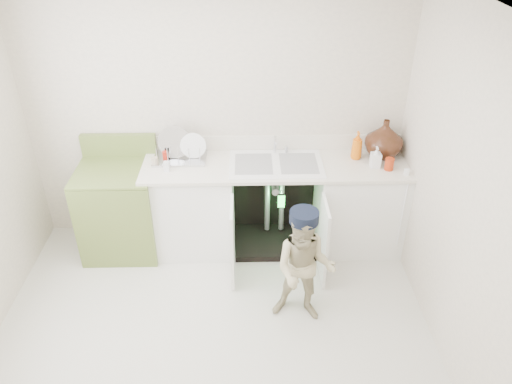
# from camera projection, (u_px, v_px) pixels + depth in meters

# --- Properties ---
(ground) EXTENTS (3.50, 3.50, 0.00)m
(ground) POSITION_uv_depth(u_px,v_px,m) (213.00, 336.00, 3.99)
(ground) COLOR beige
(ground) RESTS_ON ground
(room_shell) EXTENTS (6.00, 5.50, 1.26)m
(room_shell) POSITION_uv_depth(u_px,v_px,m) (205.00, 206.00, 3.33)
(room_shell) COLOR #BDB2A2
(room_shell) RESTS_ON ground
(counter_run) EXTENTS (2.44, 1.02, 1.26)m
(counter_run) POSITION_uv_depth(u_px,v_px,m) (279.00, 202.00, 4.77)
(counter_run) COLOR white
(counter_run) RESTS_ON ground
(avocado_stove) EXTENTS (0.70, 0.65, 1.09)m
(avocado_stove) POSITION_uv_depth(u_px,v_px,m) (121.00, 208.00, 4.74)
(avocado_stove) COLOR olive
(avocado_stove) RESTS_ON ground
(repair_worker) EXTENTS (0.56, 0.89, 1.03)m
(repair_worker) POSITION_uv_depth(u_px,v_px,m) (304.00, 267.00, 3.91)
(repair_worker) COLOR tan
(repair_worker) RESTS_ON ground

